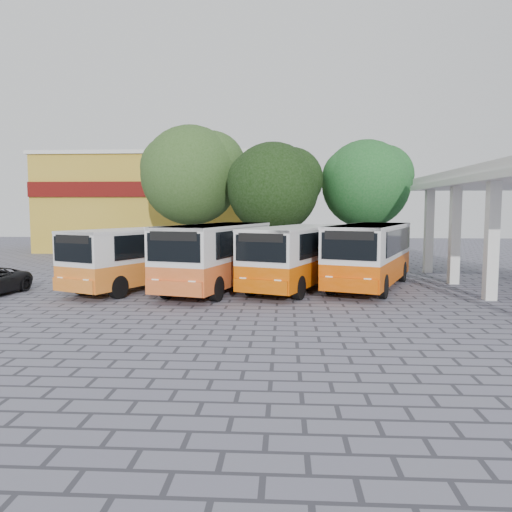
# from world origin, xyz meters

# --- Properties ---
(ground) EXTENTS (90.00, 90.00, 0.00)m
(ground) POSITION_xyz_m (0.00, 0.00, 0.00)
(ground) COLOR slate
(ground) RESTS_ON ground
(shophouse_block) EXTENTS (20.40, 10.40, 8.30)m
(shophouse_block) POSITION_xyz_m (-11.00, 25.99, 4.16)
(shophouse_block) COLOR #B69328
(shophouse_block) RESTS_ON ground
(bus_far_left) EXTENTS (5.31, 8.18, 2.74)m
(bus_far_left) POSITION_xyz_m (-6.94, 3.86, 1.59)
(bus_far_left) COLOR orange
(bus_far_left) RESTS_ON ground
(bus_centre_left) EXTENTS (4.51, 8.60, 2.93)m
(bus_centre_left) POSITION_xyz_m (-3.37, 3.64, 1.70)
(bus_centre_left) COLOR #DA5D24
(bus_centre_left) RESTS_ON ground
(bus_centre_right) EXTENTS (5.10, 8.41, 2.83)m
(bus_centre_right) POSITION_xyz_m (0.19, 4.13, 1.64)
(bus_centre_right) COLOR #D05100
(bus_centre_right) RESTS_ON ground
(bus_far_right) EXTENTS (5.20, 8.65, 2.92)m
(bus_far_right) POSITION_xyz_m (3.58, 4.63, 1.69)
(bus_far_right) COLOR #D64C00
(bus_far_right) RESTS_ON ground
(tree_left) EXTENTS (7.03, 6.69, 9.23)m
(tree_left) POSITION_xyz_m (-6.61, 15.35, 6.10)
(tree_left) COLOR #3A250E
(tree_left) RESTS_ON ground
(tree_middle) EXTENTS (5.91, 5.63, 7.71)m
(tree_middle) POSITION_xyz_m (-1.01, 12.57, 5.08)
(tree_middle) COLOR #342210
(tree_middle) RESTS_ON ground
(tree_right) EXTENTS (5.97, 5.69, 8.09)m
(tree_right) POSITION_xyz_m (4.97, 14.64, 5.43)
(tree_right) COLOR #362A19
(tree_right) RESTS_ON ground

